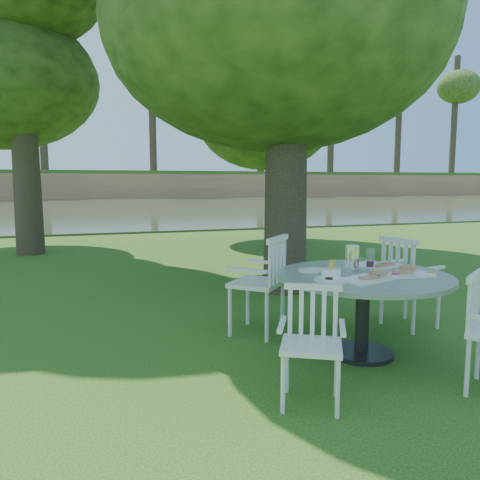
# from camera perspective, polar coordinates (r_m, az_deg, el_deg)

# --- Properties ---
(ground) EXTENTS (140.00, 140.00, 0.00)m
(ground) POSITION_cam_1_polar(r_m,az_deg,el_deg) (5.44, 0.66, -9.17)
(ground) COLOR #1D430E
(ground) RESTS_ON ground
(table) EXTENTS (1.50, 1.50, 0.73)m
(table) POSITION_cam_1_polar(r_m,az_deg,el_deg) (4.24, 14.80, -5.71)
(table) COLOR black
(table) RESTS_ON ground
(chair_ne) EXTENTS (0.54, 0.57, 0.95)m
(chair_ne) POSITION_cam_1_polar(r_m,az_deg,el_deg) (5.16, 19.42, -4.07)
(chair_ne) COLOR white
(chair_ne) RESTS_ON ground
(chair_nw) EXTENTS (0.69, 0.69, 0.99)m
(chair_nw) POSITION_cam_1_polar(r_m,az_deg,el_deg) (4.67, 3.20, -4.53)
(chair_nw) COLOR white
(chair_nw) RESTS_ON ground
(chair_sw) EXTENTS (0.54, 0.53, 0.81)m
(chair_sw) POSITION_cam_1_polar(r_m,az_deg,el_deg) (3.35, 8.75, -11.28)
(chair_sw) COLOR white
(chair_sw) RESTS_ON ground
(tableware) EXTENTS (1.11, 0.88, 0.24)m
(tableware) POSITION_cam_1_polar(r_m,az_deg,el_deg) (4.22, 14.34, -3.35)
(tableware) COLOR white
(tableware) RESTS_ON table
(river) EXTENTS (100.00, 28.00, 0.12)m
(river) POSITION_cam_1_polar(r_m,az_deg,el_deg) (28.04, -14.56, 3.79)
(river) COLOR #343B23
(river) RESTS_ON ground
(far_bank) EXTENTS (100.00, 18.00, 15.20)m
(far_bank) POSITION_cam_1_polar(r_m,az_deg,el_deg) (46.46, -15.91, 13.94)
(far_bank) COLOR #A66D4D
(far_bank) RESTS_ON ground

